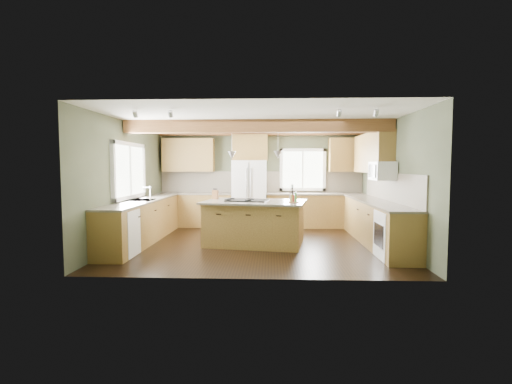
{
  "coord_description": "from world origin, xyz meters",
  "views": [
    {
      "loc": [
        0.29,
        -7.8,
        1.65
      ],
      "look_at": [
        -0.05,
        0.3,
        1.08
      ],
      "focal_mm": 26.0,
      "sensor_mm": 36.0,
      "label": 1
    }
  ],
  "objects": [
    {
      "name": "base_cab_right",
      "position": [
        2.5,
        0.05,
        0.44
      ],
      "size": [
        0.6,
        3.7,
        0.88
      ],
      "primitive_type": "cube",
      "color": "brown",
      "rests_on": "floor"
    },
    {
      "name": "microwave",
      "position": [
        2.58,
        -0.05,
        1.55
      ],
      "size": [
        0.4,
        0.7,
        0.38
      ],
      "primitive_type": "cube",
      "color": "white",
      "rests_on": "wall_right"
    },
    {
      "name": "sink",
      "position": [
        -2.5,
        0.05,
        0.91
      ],
      "size": [
        0.5,
        0.65,
        0.03
      ],
      "primitive_type": "cube",
      "color": "#262628",
      "rests_on": "counter_left"
    },
    {
      "name": "pendant_left",
      "position": [
        -0.54,
        -0.01,
        1.88
      ],
      "size": [
        0.18,
        0.18,
        0.16
      ],
      "primitive_type": "cone",
      "rotation": [
        3.14,
        0.0,
        0.0
      ],
      "color": "#B2B2B7",
      "rests_on": "ceiling"
    },
    {
      "name": "counter_back_left",
      "position": [
        -1.79,
        2.2,
        0.9
      ],
      "size": [
        2.06,
        0.64,
        0.04
      ],
      "primitive_type": "cube",
      "color": "#4C4438",
      "rests_on": "base_cab_back_left"
    },
    {
      "name": "base_cab_left",
      "position": [
        -2.5,
        0.05,
        0.44
      ],
      "size": [
        0.6,
        3.7,
        0.88
      ],
      "primitive_type": "cube",
      "color": "brown",
      "rests_on": "floor"
    },
    {
      "name": "upper_cab_back_corner",
      "position": [
        2.3,
        2.33,
        1.95
      ],
      "size": [
        0.9,
        0.35,
        0.9
      ],
      "primitive_type": "cube",
      "color": "brown",
      "rests_on": "wall_back"
    },
    {
      "name": "pendant_right",
      "position": [
        0.42,
        -0.16,
        1.88
      ],
      "size": [
        0.18,
        0.18,
        0.16
      ],
      "primitive_type": "cone",
      "rotation": [
        3.14,
        0.0,
        0.0
      ],
      "color": "#B2B2B7",
      "rests_on": "ceiling"
    },
    {
      "name": "window_back",
      "position": [
        1.15,
        2.48,
        1.55
      ],
      "size": [
        1.1,
        0.04,
        1.0
      ],
      "primitive_type": "cube",
      "color": "white",
      "rests_on": "wall_back"
    },
    {
      "name": "wall_left",
      "position": [
        -2.8,
        0.0,
        1.3
      ],
      "size": [
        0.0,
        5.0,
        5.0
      ],
      "primitive_type": "plane",
      "rotation": [
        1.57,
        0.0,
        1.57
      ],
      "color": "#3F4632",
      "rests_on": "ground"
    },
    {
      "name": "oven",
      "position": [
        2.49,
        -1.25,
        0.43
      ],
      "size": [
        0.6,
        0.72,
        0.84
      ],
      "primitive_type": "cube",
      "color": "white",
      "rests_on": "floor"
    },
    {
      "name": "ceiling",
      "position": [
        0.0,
        0.0,
        2.6
      ],
      "size": [
        5.6,
        5.6,
        0.0
      ],
      "primitive_type": "plane",
      "rotation": [
        3.14,
        0.0,
        0.0
      ],
      "color": "silver",
      "rests_on": "wall_back"
    },
    {
      "name": "utensil_crock",
      "position": [
        0.73,
        0.14,
        1.0
      ],
      "size": [
        0.14,
        0.14,
        0.15
      ],
      "primitive_type": "cylinder",
      "rotation": [
        0.0,
        0.0,
        -0.21
      ],
      "color": "#413734",
      "rests_on": "island_top"
    },
    {
      "name": "base_cab_back_right",
      "position": [
        1.49,
        2.2,
        0.44
      ],
      "size": [
        2.62,
        0.6,
        0.88
      ],
      "primitive_type": "cube",
      "color": "brown",
      "rests_on": "floor"
    },
    {
      "name": "knife_block",
      "position": [
        -0.95,
        0.31,
        1.02
      ],
      "size": [
        0.14,
        0.12,
        0.2
      ],
      "primitive_type": "cube",
      "rotation": [
        0.0,
        0.0,
        -0.33
      ],
      "color": "brown",
      "rests_on": "island_top"
    },
    {
      "name": "island",
      "position": [
        -0.06,
        -0.08,
        0.44
      ],
      "size": [
        2.12,
        1.5,
        0.88
      ],
      "primitive_type": "cube",
      "rotation": [
        0.0,
        0.0,
        -0.16
      ],
      "color": "olive",
      "rests_on": "floor"
    },
    {
      "name": "floor",
      "position": [
        0.0,
        0.0,
        0.0
      ],
      "size": [
        5.6,
        5.6,
        0.0
      ],
      "primitive_type": "plane",
      "color": "black",
      "rests_on": "ground"
    },
    {
      "name": "soffit_trim",
      "position": [
        0.0,
        2.4,
        2.54
      ],
      "size": [
        5.55,
        0.2,
        0.1
      ],
      "primitive_type": "cube",
      "color": "#583219",
      "rests_on": "ceiling"
    },
    {
      "name": "base_cab_back_left",
      "position": [
        -1.79,
        2.2,
        0.44
      ],
      "size": [
        2.02,
        0.6,
        0.88
      ],
      "primitive_type": "cube",
      "color": "brown",
      "rests_on": "floor"
    },
    {
      "name": "counter_back_right",
      "position": [
        1.49,
        2.2,
        0.9
      ],
      "size": [
        2.66,
        0.64,
        0.04
      ],
      "primitive_type": "cube",
      "color": "#4C4438",
      "rests_on": "base_cab_back_right"
    },
    {
      "name": "bottle_tray",
      "position": [
        0.74,
        -0.43,
        1.02
      ],
      "size": [
        0.25,
        0.25,
        0.2
      ],
      "primitive_type": null,
      "rotation": [
        0.0,
        0.0,
        0.16
      ],
      "color": "brown",
      "rests_on": "island_top"
    },
    {
      "name": "wall_back",
      "position": [
        0.0,
        2.5,
        1.3
      ],
      "size": [
        5.6,
        0.0,
        5.6
      ],
      "primitive_type": "plane",
      "rotation": [
        1.57,
        0.0,
        0.0
      ],
      "color": "#3F4632",
      "rests_on": "ground"
    },
    {
      "name": "upper_cab_right",
      "position": [
        2.62,
        0.9,
        1.95
      ],
      "size": [
        0.35,
        2.2,
        0.9
      ],
      "primitive_type": "cube",
      "color": "brown",
      "rests_on": "wall_right"
    },
    {
      "name": "cooktop",
      "position": [
        -0.22,
        -0.06,
        0.93
      ],
      "size": [
        0.93,
        0.69,
        0.02
      ],
      "primitive_type": "cube",
      "rotation": [
        0.0,
        0.0,
        -0.16
      ],
      "color": "black",
      "rests_on": "island_top"
    },
    {
      "name": "faucet",
      "position": [
        -2.32,
        0.05,
        1.05
      ],
      "size": [
        0.02,
        0.02,
        0.28
      ],
      "primitive_type": "cylinder",
      "color": "#B2B2B7",
      "rests_on": "sink"
    },
    {
      "name": "dishwasher",
      "position": [
        -2.49,
        -1.25,
        0.43
      ],
      "size": [
        0.6,
        0.6,
        0.84
      ],
      "primitive_type": "cube",
      "color": "white",
      "rests_on": "floor"
    },
    {
      "name": "refrigerator",
      "position": [
        -0.3,
        2.12,
        0.9
      ],
      "size": [
        0.9,
        0.74,
        1.8
      ],
      "primitive_type": "cube",
      "color": "white",
      "rests_on": "floor"
    },
    {
      "name": "wall_right",
      "position": [
        2.8,
        0.0,
        1.3
      ],
      "size": [
        0.0,
        5.0,
        5.0
      ],
      "primitive_type": "plane",
      "rotation": [
        1.57,
        0.0,
        -1.57
      ],
      "color": "#3F4632",
      "rests_on": "ground"
    },
    {
      "name": "upper_cab_over_fridge",
      "position": [
        -0.3,
        2.33,
        2.15
      ],
      "size": [
        0.96,
        0.35,
        0.7
      ],
      "primitive_type": "cube",
      "color": "brown",
      "rests_on": "wall_back"
    },
    {
      "name": "ceiling_beam",
      "position": [
        0.0,
        -0.08,
        2.47
      ],
      "size": [
        5.55,
        0.26,
        0.26
      ],
      "primitive_type": "cube",
      "color": "#583219",
      "rests_on": "ceiling"
    },
    {
      "name": "island_top",
      "position": [
        -0.06,
        -0.08,
        0.9
      ],
      "size": [
        2.27,
        1.65,
        0.04
      ],
      "primitive_type": "cube",
      "rotation": [
        0.0,
        0.0,
        -0.16
      ],
      "color": "#4C4438",
      "rests_on": "island"
    },
    {
      "name": "counter_right",
      "position": [
        2.5,
        0.05,
        0.9
      ],
      "size": [
        0.64,
        3.74,
        0.04
      ],
      "primitive_type": "cube",
      "color": "#4C4438",
      "rests_on": "base_cab_right"
    },
    {
      "name": "upper_cab_back_left",
      "position": [
        -1.99,
        2.33,
        1.95
      ],
      "size": [
        1.4,
        0.35,
        0.9
      ],
      "primitive_type": "cube",
      "color": "brown",
      "rests_on": "wall_back"
    },
    {
      "name": "backsplash_back",
      "position": [
        0.0,
        2.48,
        1.21
      ],
      "size": [
        5.58,
        0.03,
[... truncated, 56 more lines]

